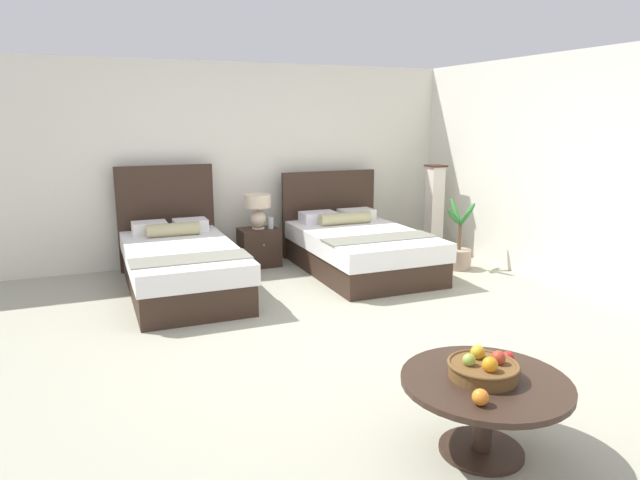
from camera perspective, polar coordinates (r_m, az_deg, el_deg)
ground_plane at (r=4.97m, az=2.45°, el=-9.84°), size 9.31×9.82×0.02m
wall_back at (r=7.56m, az=-7.51°, el=7.70°), size 9.31×0.12×2.53m
wall_side_right at (r=6.66m, az=24.03°, el=6.12°), size 0.12×5.42×2.53m
bed_near_window at (r=6.34m, az=-13.82°, el=-2.32°), size 1.16×2.18×1.28m
bed_near_corner at (r=6.96m, az=3.90°, el=-0.74°), size 1.33×2.06×1.14m
nightstand at (r=7.24m, az=-6.13°, el=-0.72°), size 0.49×0.42×0.48m
table_lamp at (r=7.16m, az=-6.27°, el=3.27°), size 0.33×0.33×0.44m
vase at (r=7.18m, az=-4.98°, el=1.73°), size 0.07×0.07×0.15m
coffee_table at (r=3.39m, az=16.17°, el=-14.78°), size 0.93×0.93×0.45m
fruit_bowl at (r=3.34m, az=16.08°, el=-12.26°), size 0.39×0.39×0.16m
loose_apple at (r=3.56m, az=18.34°, el=-11.15°), size 0.07×0.07×0.07m
loose_orange at (r=3.05m, az=15.81°, el=-14.94°), size 0.08×0.08×0.08m
floor_lamp_corner at (r=7.96m, az=11.38°, el=3.02°), size 0.23×0.23×1.22m
potted_palm at (r=7.25m, az=13.77°, el=-1.11°), size 0.45×0.47×0.87m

